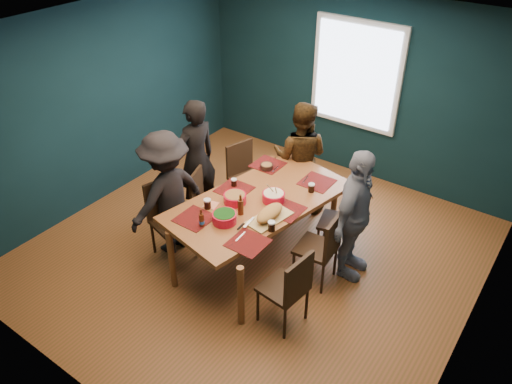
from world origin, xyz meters
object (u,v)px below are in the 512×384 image
(chair_left_far, at_px, (244,171))
(chair_right_far, at_px, (345,218))
(dining_table, at_px, (259,205))
(person_near_left, at_px, (167,194))
(chair_left_mid, at_px, (203,196))
(person_far_left, at_px, (196,159))
(chair_left_near, at_px, (168,213))
(chair_right_near, at_px, (290,286))
(person_back, at_px, (300,157))
(cutting_board, at_px, (269,214))
(bowl_herbs, at_px, (224,217))
(bowl_salad, at_px, (235,198))
(bowl_dumpling, at_px, (273,196))
(person_right, at_px, (354,216))
(chair_right_mid, at_px, (324,244))

(chair_left_far, height_order, chair_right_far, chair_left_far)
(dining_table, xyz_separation_m, person_near_left, (-0.97, -0.50, 0.05))
(chair_left_mid, relative_size, person_far_left, 0.51)
(chair_left_near, bearing_deg, person_near_left, 137.92)
(dining_table, distance_m, chair_left_mid, 0.95)
(chair_right_near, height_order, person_back, person_back)
(chair_left_near, xyz_separation_m, cutting_board, (1.25, 0.32, 0.32))
(chair_left_mid, xyz_separation_m, bowl_herbs, (0.85, -0.62, 0.40))
(dining_table, height_order, bowl_salad, bowl_salad)
(person_far_left, relative_size, bowl_dumpling, 6.35)
(person_back, relative_size, person_right, 0.97)
(chair_right_far, relative_size, chair_right_near, 0.98)
(dining_table, distance_m, chair_left_far, 1.13)
(chair_left_near, height_order, chair_right_far, chair_left_near)
(person_right, height_order, person_near_left, person_right)
(bowl_dumpling, bearing_deg, chair_right_far, 39.78)
(chair_right_far, distance_m, person_back, 1.16)
(chair_right_near, bearing_deg, chair_left_near, -178.66)
(chair_right_far, distance_m, person_right, 0.44)
(chair_left_mid, height_order, chair_right_far, chair_right_far)
(person_right, xyz_separation_m, bowl_salad, (-1.22, -0.57, 0.08))
(chair_right_mid, bearing_deg, chair_left_far, 151.18)
(chair_right_far, bearing_deg, person_near_left, -161.94)
(person_back, distance_m, cutting_board, 1.52)
(chair_left_far, xyz_separation_m, person_back, (0.63, 0.41, 0.23))
(person_right, bearing_deg, chair_right_near, 168.37)
(person_far_left, bearing_deg, dining_table, 89.01)
(chair_left_far, relative_size, person_near_left, 0.59)
(bowl_dumpling, xyz_separation_m, bowl_herbs, (-0.20, -0.64, 0.00))
(person_right, height_order, cutting_board, person_right)
(chair_left_mid, height_order, chair_left_near, chair_left_near)
(dining_table, xyz_separation_m, bowl_salad, (-0.19, -0.21, 0.14))
(chair_left_far, bearing_deg, chair_left_mid, -81.93)
(bowl_salad, bearing_deg, chair_left_mid, 160.45)
(chair_left_far, bearing_deg, bowl_salad, -41.78)
(chair_right_near, bearing_deg, chair_left_mid, 163.25)
(chair_left_near, distance_m, person_near_left, 0.23)
(chair_right_mid, xyz_separation_m, bowl_dumpling, (-0.70, 0.04, 0.34))
(person_right, xyz_separation_m, cutting_board, (-0.72, -0.61, 0.09))
(chair_left_near, relative_size, person_near_left, 0.62)
(dining_table, height_order, person_back, person_back)
(chair_right_near, bearing_deg, bowl_salad, 160.88)
(chair_right_far, height_order, person_near_left, person_near_left)
(bowl_dumpling, bearing_deg, bowl_herbs, -107.66)
(chair_left_mid, relative_size, chair_right_far, 0.92)
(chair_right_far, relative_size, person_back, 0.59)
(chair_left_mid, height_order, bowl_salad, bowl_salad)
(chair_left_mid, height_order, cutting_board, cutting_board)
(bowl_herbs, bearing_deg, cutting_board, 41.44)
(dining_table, bearing_deg, person_near_left, -141.34)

